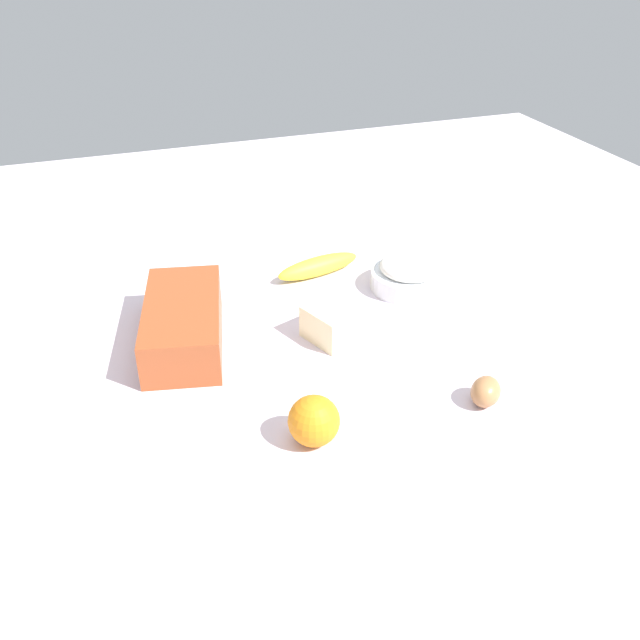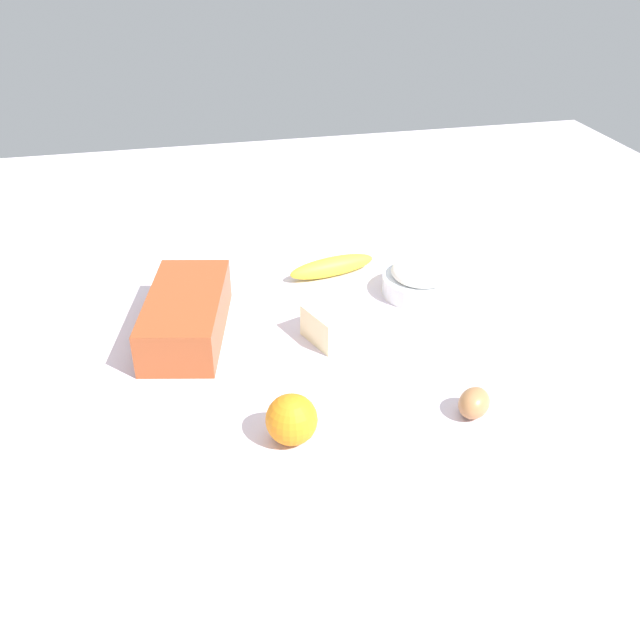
{
  "view_description": "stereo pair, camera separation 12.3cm",
  "coord_description": "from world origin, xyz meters",
  "px_view_note": "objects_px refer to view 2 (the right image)",
  "views": [
    {
      "loc": [
        -1.0,
        0.35,
        0.68
      ],
      "look_at": [
        0.0,
        0.0,
        0.04
      ],
      "focal_mm": 39.31,
      "sensor_mm": 36.0,
      "label": 1
    },
    {
      "loc": [
        -1.03,
        0.23,
        0.68
      ],
      "look_at": [
        0.0,
        0.0,
        0.04
      ],
      "focal_mm": 39.31,
      "sensor_mm": 36.0,
      "label": 2
    }
  ],
  "objects_px": {
    "flour_bowl": "(421,279)",
    "egg_near_butter": "(474,403)",
    "butter_block": "(329,326)",
    "banana": "(332,266)",
    "loaf_pan": "(186,314)",
    "orange_fruit": "(292,419)"
  },
  "relations": [
    {
      "from": "flour_bowl",
      "to": "egg_near_butter",
      "type": "distance_m",
      "value": 0.39
    },
    {
      "from": "flour_bowl",
      "to": "butter_block",
      "type": "height_order",
      "value": "flour_bowl"
    },
    {
      "from": "banana",
      "to": "butter_block",
      "type": "height_order",
      "value": "butter_block"
    },
    {
      "from": "banana",
      "to": "egg_near_butter",
      "type": "distance_m",
      "value": 0.51
    },
    {
      "from": "butter_block",
      "to": "banana",
      "type": "bearing_deg",
      "value": -15.0
    },
    {
      "from": "loaf_pan",
      "to": "banana",
      "type": "xyz_separation_m",
      "value": [
        0.17,
        -0.31,
        -0.02
      ]
    },
    {
      "from": "loaf_pan",
      "to": "orange_fruit",
      "type": "distance_m",
      "value": 0.35
    },
    {
      "from": "flour_bowl",
      "to": "butter_block",
      "type": "distance_m",
      "value": 0.25
    },
    {
      "from": "banana",
      "to": "orange_fruit",
      "type": "xyz_separation_m",
      "value": [
        -0.49,
        0.18,
        0.02
      ]
    },
    {
      "from": "flour_bowl",
      "to": "butter_block",
      "type": "relative_size",
      "value": 1.71
    },
    {
      "from": "butter_block",
      "to": "egg_near_butter",
      "type": "bearing_deg",
      "value": -146.89
    },
    {
      "from": "flour_bowl",
      "to": "banana",
      "type": "height_order",
      "value": "flour_bowl"
    },
    {
      "from": "banana",
      "to": "orange_fruit",
      "type": "bearing_deg",
      "value": 159.93
    },
    {
      "from": "flour_bowl",
      "to": "butter_block",
      "type": "bearing_deg",
      "value": 120.21
    },
    {
      "from": "egg_near_butter",
      "to": "orange_fruit",
      "type": "bearing_deg",
      "value": 89.06
    },
    {
      "from": "loaf_pan",
      "to": "flour_bowl",
      "type": "relative_size",
      "value": 1.96
    },
    {
      "from": "banana",
      "to": "orange_fruit",
      "type": "relative_size",
      "value": 2.5
    },
    {
      "from": "flour_bowl",
      "to": "egg_near_butter",
      "type": "height_order",
      "value": "flour_bowl"
    },
    {
      "from": "loaf_pan",
      "to": "banana",
      "type": "bearing_deg",
      "value": -49.52
    },
    {
      "from": "loaf_pan",
      "to": "butter_block",
      "type": "xyz_separation_m",
      "value": [
        -0.08,
        -0.24,
        -0.01
      ]
    },
    {
      "from": "loaf_pan",
      "to": "butter_block",
      "type": "height_order",
      "value": "loaf_pan"
    },
    {
      "from": "orange_fruit",
      "to": "flour_bowl",
      "type": "bearing_deg",
      "value": -41.5
    }
  ]
}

